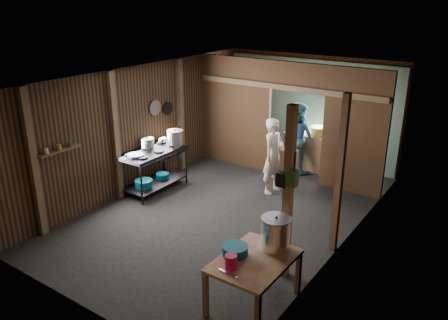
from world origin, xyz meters
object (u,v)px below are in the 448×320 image
Objects in this scene: gas_range at (153,170)px; prep_table at (254,282)px; pink_bucket at (231,262)px; yellow_tub at (319,131)px; stove_pot_large at (175,138)px; stock_pot at (276,234)px; cook at (274,156)px.

gas_range is 4.24m from prep_table.
pink_bucket is 5.58m from yellow_tub.
stove_pot_large reaches higher than pink_bucket.
stock_pot reaches higher than yellow_tub.
pink_bucket is 4.00m from cook.
pink_bucket is 0.51× the size of yellow_tub.
stock_pot is at bearing -23.47° from gas_range.
stock_pot reaches higher than pink_bucket.
stove_pot_large is 4.50m from pink_bucket.
gas_range reaches higher than prep_table.
yellow_tub is at bearing 102.46° from pink_bucket.
cook reaches higher than yellow_tub.
prep_table is 6.30× the size of pink_bucket.
prep_table is 0.70m from stock_pot.
stove_pot_large is 2.13m from cook.
gas_range is at bearing 156.53° from stock_pot.
gas_range is 8.00× the size of pink_bucket.
yellow_tub is (-1.20, 5.44, 0.16)m from pink_bucket.
stove_pot_large is at bearing 117.35° from cook.
stock_pot is at bearing 72.96° from pink_bucket.
cook reaches higher than gas_range.
pink_bucket is at bearing -107.04° from stock_pot.
stove_pot_large is 0.22× the size of cook.
prep_table is 0.58m from pink_bucket.
prep_table is at bearing 67.73° from pink_bucket.
yellow_tub is at bearing 48.83° from stove_pot_large.
pink_bucket reaches higher than prep_table.
prep_table is (3.71, -2.05, -0.09)m from gas_range.
prep_table is 3.77m from cook.
yellow_tub is 1.73m from cook.
cook is (2.13, 1.34, 0.35)m from gas_range.
pink_bucket is 0.12× the size of cook.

